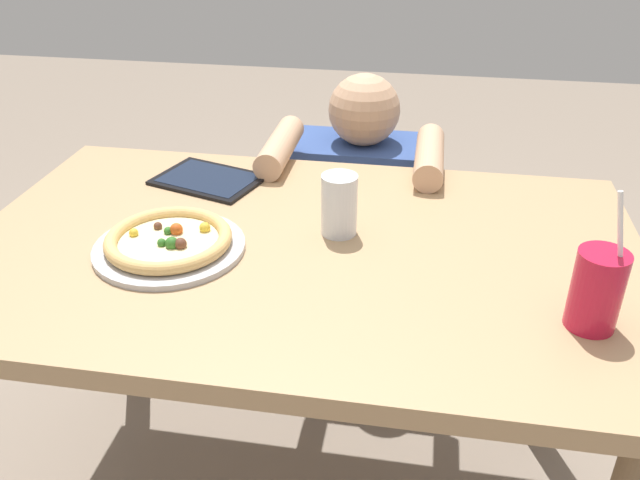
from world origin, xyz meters
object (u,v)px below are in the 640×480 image
at_px(water_cup_clear, 339,204).
at_px(drink_cup_colored, 597,290).
at_px(pizza_near, 169,242).
at_px(tablet, 209,179).
at_px(diner_seated, 359,241).

bearing_deg(water_cup_clear, drink_cup_colored, -28.19).
xyz_separation_m(pizza_near, tablet, (-0.03, 0.32, -0.01)).
height_order(tablet, diner_seated, diner_seated).
bearing_deg(diner_seated, pizza_near, -113.11).
distance_m(pizza_near, water_cup_clear, 0.34).
xyz_separation_m(drink_cup_colored, diner_seated, (-0.46, 0.82, -0.42)).
bearing_deg(pizza_near, drink_cup_colored, -8.55).
xyz_separation_m(drink_cup_colored, water_cup_clear, (-0.45, 0.24, -0.00)).
xyz_separation_m(pizza_near, drink_cup_colored, (0.76, -0.11, 0.05)).
relative_size(pizza_near, diner_seated, 0.32).
relative_size(pizza_near, water_cup_clear, 2.32).
distance_m(pizza_near, drink_cup_colored, 0.77).
bearing_deg(diner_seated, tablet, -130.72).
height_order(water_cup_clear, diner_seated, diner_seated).
bearing_deg(drink_cup_colored, water_cup_clear, 151.81).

